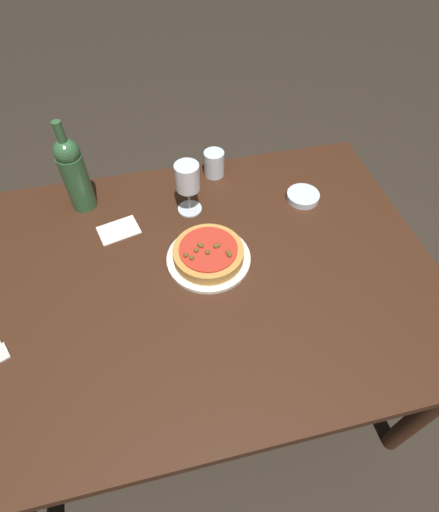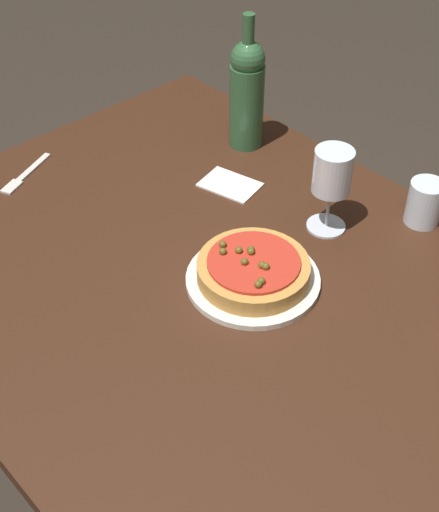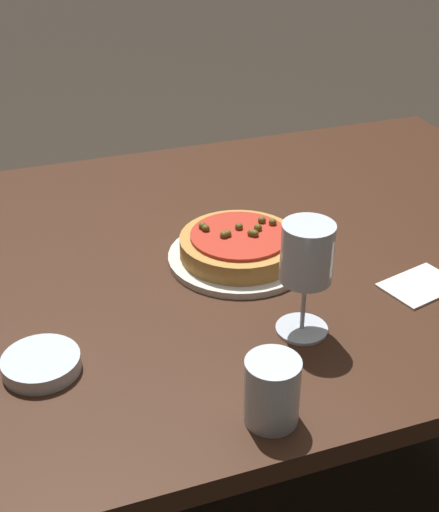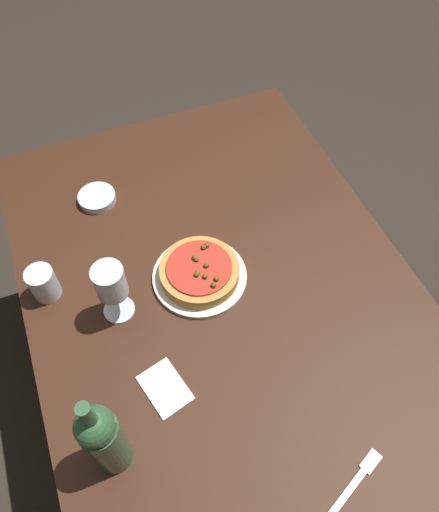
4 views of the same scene
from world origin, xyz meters
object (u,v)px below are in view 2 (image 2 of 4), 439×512
Objects in this scene: water_cup at (425,203)px; fork at (24,176)px; wine_glass at (332,175)px; wine_bottle at (247,92)px; dining_table at (226,314)px; dinner_plate at (253,280)px; pizza at (253,269)px.

water_cup reaches higher than fork.
wine_bottle is at bearing -16.67° from wine_glass.
dinner_plate is (-0.03, -0.04, 0.08)m from dining_table.
wine_bottle is (0.34, -0.10, 0.01)m from wine_glass.
dining_table is at bearing 55.17° from dinner_plate.
dining_table is at bearing 131.55° from wine_bottle.
fork is at bearing 63.03° from wine_bottle.
fork is at bearing 9.31° from dining_table.
wine_glass is at bearing 163.33° from wine_bottle.
dining_table is 0.12m from pizza.
pizza is at bearing 65.32° from dinner_plate.
wine_glass is 0.58× the size of wine_bottle.
pizza is 0.24m from wine_glass.
fork is (0.58, 0.13, -0.00)m from dinner_plate.
water_cup is at bearing -126.81° from wine_glass.
wine_bottle reaches higher than water_cup.
dining_table is 14.74× the size of water_cup.
wine_bottle is at bearing 128.73° from fork.
fork reaches higher than dining_table.
dining_table is 4.36× the size of wine_bottle.
fork is (0.57, 0.36, -0.13)m from wine_glass.
pizza is at bearing 137.41° from wine_bottle.
dinner_plate is at bearing 74.95° from water_cup.
wine_bottle reaches higher than fork.
wine_glass is at bearing 97.70° from fork.
wine_glass is (0.02, -0.22, 0.10)m from pizza.
fork is at bearing 12.77° from dinner_plate.
wine_glass is at bearing -85.97° from dinner_plate.
pizza is 0.39m from water_cup.
wine_bottle reaches higher than pizza.
wine_bottle is (0.32, -0.36, 0.21)m from dining_table.
pizza reaches higher than dining_table.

